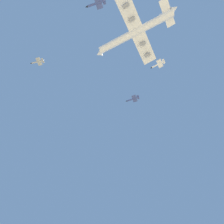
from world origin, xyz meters
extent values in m
cylinder|color=white|center=(-10.84, 80.62, 166.20)|extent=(53.44, 51.76, 6.40)
cone|color=white|center=(13.98, 53.86, 166.20)|extent=(7.82, 7.85, 6.08)
cone|color=white|center=(-35.65, 107.40, 166.80)|extent=(7.63, 7.52, 5.76)
cube|color=white|center=(-12.24, 82.05, 165.24)|extent=(52.11, 49.57, 4.20)
cylinder|color=gray|center=(-28.44, 67.02, 164.29)|extent=(5.68, 5.63, 3.00)
cylinder|color=gray|center=(-20.39, 74.49, 163.67)|extent=(5.68, 5.63, 3.00)
cylinder|color=gray|center=(-4.29, 89.43, 162.42)|extent=(5.68, 5.63, 3.00)
cylinder|color=gray|center=(3.77, 96.90, 161.80)|extent=(5.68, 5.63, 3.00)
cube|color=white|center=(-30.91, 102.93, 174.38)|extent=(6.39, 6.74, 10.42)
cube|color=white|center=(-31.22, 102.64, 167.00)|extent=(20.89, 20.09, 1.84)
cylinder|color=#999EA3|center=(72.61, 23.85, 181.69)|extent=(12.00, 7.82, 1.50)
cone|color=black|center=(79.09, 20.08, 181.69)|extent=(2.48, 2.30, 1.50)
cube|color=#999EA3|center=(71.31, 24.60, 181.49)|extent=(7.82, 9.13, 0.24)
cube|color=#999EA3|center=(67.85, 26.61, 183.64)|extent=(2.18, 1.38, 2.60)
cube|color=#999EA3|center=(67.85, 26.61, 181.89)|extent=(4.14, 5.16, 0.20)
cylinder|color=#38478C|center=(24.69, 90.38, 145.28)|extent=(11.54, 8.63, 1.50)
cone|color=black|center=(30.86, 86.11, 145.28)|extent=(2.50, 2.37, 1.50)
cube|color=#38478C|center=(23.46, 91.24, 145.08)|extent=(8.17, 9.08, 0.24)
cube|color=#38478C|center=(20.17, 93.51, 147.23)|extent=(2.09, 1.53, 2.60)
cube|color=#38478C|center=(20.17, 93.51, 145.48)|extent=(4.38, 5.09, 0.20)
cylinder|color=silver|center=(-42.83, 61.72, 167.96)|extent=(10.06, 10.44, 1.50)
cone|color=black|center=(-37.65, 56.30, 167.96)|extent=(2.47, 2.48, 1.50)
cube|color=silver|center=(-43.86, 62.81, 167.76)|extent=(8.82, 8.71, 0.24)
cube|color=silver|center=(-46.62, 65.70, 169.91)|extent=(1.80, 1.87, 2.60)
cube|color=silver|center=(-46.62, 65.70, 168.16)|extent=(4.85, 4.76, 0.20)
cylinder|color=#38478C|center=(-32.66, 20.73, 166.26)|extent=(11.12, 9.25, 1.50)
cone|color=black|center=(-26.78, 16.07, 166.26)|extent=(2.50, 2.42, 1.50)
cube|color=#38478C|center=(-33.83, 21.66, 166.06)|extent=(8.42, 9.00, 0.24)
cube|color=#38478C|center=(-36.97, 24.14, 168.21)|extent=(2.01, 1.65, 2.60)
cube|color=#38478C|center=(-36.97, 24.14, 166.46)|extent=(4.55, 5.00, 0.20)
camera|label=1|loc=(11.50, 85.22, 4.13)|focal=27.04mm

